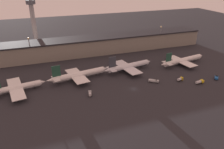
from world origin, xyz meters
The scene contains 14 objects.
ground centered at (0.00, 0.00, 0.00)m, with size 600.00×600.00×0.00m, color #26262B.
terminal_building centered at (0.00, 81.48, 8.20)m, with size 218.34×22.96×16.29m.
airplane_0 centered at (-75.29, 22.23, 3.42)m, with size 37.44×35.04×11.75m.
airplane_1 centered at (-32.58, 27.34, 3.92)m, with size 48.96×29.25×14.50m.
airplane_2 centered at (8.73, 29.66, 3.93)m, with size 45.33×32.46×14.82m.
airplane_3 centered at (59.06, 26.63, 3.68)m, with size 49.03×29.81×13.24m.
service_vehicle_0 centered at (48.12, -8.95, 1.64)m, with size 6.83×3.16×2.78m.
service_vehicle_1 centered at (65.70, -6.61, 1.18)m, with size 5.64×5.64×2.52m.
service_vehicle_2 centered at (-30.75, 1.32, 1.54)m, with size 2.98×5.11×2.61m.
service_vehicle_3 centered at (18.17, 4.43, 1.26)m, with size 7.37×6.48×2.67m.
service_vehicle_4 centered at (37.56, -0.39, 1.58)m, with size 5.00×3.12×2.72m.
lamp_post_0 centered at (-64.98, 73.87, 15.01)m, with size 1.80×1.80×23.38m.
lamp_post_1 centered at (64.03, 73.87, 15.10)m, with size 1.80×1.80×23.55m.
control_tower centered at (-58.99, 117.75, 29.69)m, with size 9.00×9.00×51.78m.
Camera 1 is at (-58.64, -119.92, 73.17)m, focal length 35.00 mm.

